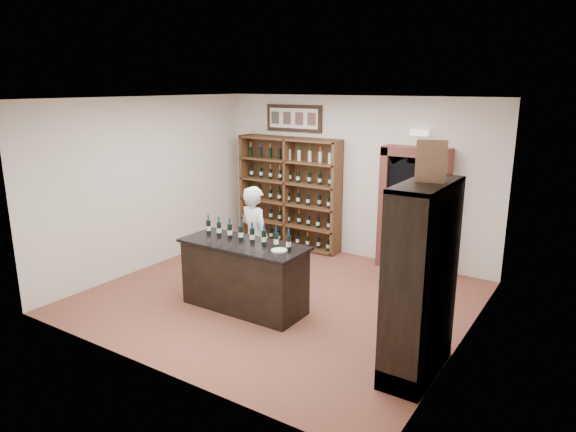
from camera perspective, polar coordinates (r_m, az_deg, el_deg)
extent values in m
plane|color=brown|center=(8.04, -1.02, -8.98)|extent=(5.50, 5.50, 0.00)
plane|color=white|center=(7.38, -1.12, 12.93)|extent=(5.50, 5.50, 0.00)
cube|color=beige|center=(9.70, 7.25, 4.26)|extent=(5.50, 0.04, 3.00)
cube|color=beige|center=(9.36, -15.18, 3.50)|extent=(0.04, 5.00, 3.00)
cube|color=beige|center=(6.49, 19.50, -1.55)|extent=(0.04, 5.00, 3.00)
cube|color=brown|center=(10.37, 0.64, 2.78)|extent=(2.20, 0.02, 2.20)
cube|color=brown|center=(10.83, -4.67, 3.24)|extent=(0.06, 0.38, 2.20)
cube|color=brown|center=(9.69, 5.41, 1.90)|extent=(0.06, 0.38, 2.20)
cube|color=brown|center=(10.22, 0.09, 2.61)|extent=(0.04, 0.38, 2.20)
cube|color=brown|center=(10.49, 0.09, -3.06)|extent=(2.18, 0.38, 0.04)
cube|color=brown|center=(10.37, 0.09, -0.83)|extent=(2.18, 0.38, 0.04)
cube|color=brown|center=(10.27, 0.09, 1.46)|extent=(2.18, 0.38, 0.03)
cube|color=brown|center=(10.18, 0.09, 3.78)|extent=(2.18, 0.38, 0.04)
cube|color=brown|center=(10.11, 0.10, 6.14)|extent=(2.18, 0.38, 0.04)
cube|color=brown|center=(10.06, 0.10, 8.53)|extent=(2.18, 0.38, 0.04)
cube|color=black|center=(10.18, 0.66, 10.81)|extent=(1.25, 0.04, 0.52)
cube|color=black|center=(9.17, 13.74, 0.53)|extent=(0.97, 0.29, 2.05)
cube|color=#A54F3F|center=(9.33, 10.73, 1.05)|extent=(0.14, 0.35, 2.15)
cube|color=#A54F3F|center=(9.00, 16.79, 0.19)|extent=(0.14, 0.35, 2.15)
cube|color=#A54F3F|center=(8.97, 14.09, 6.94)|extent=(1.15, 0.35, 0.16)
cube|color=white|center=(9.04, 14.44, 8.95)|extent=(0.30, 0.10, 0.10)
cube|color=black|center=(7.52, -4.88, -6.86)|extent=(1.80, 0.70, 0.94)
cube|color=black|center=(7.35, -4.97, -3.15)|extent=(1.88, 0.78, 0.04)
cylinder|color=black|center=(7.82, -8.82, -1.24)|extent=(0.07, 0.07, 0.21)
cylinder|color=silver|center=(7.82, -8.82, -1.35)|extent=(0.07, 0.07, 0.07)
cylinder|color=navy|center=(7.78, -8.87, -0.18)|extent=(0.03, 0.03, 0.09)
cylinder|color=black|center=(7.68, -7.68, -1.47)|extent=(0.07, 0.07, 0.21)
cylinder|color=silver|center=(7.69, -7.67, -1.58)|extent=(0.07, 0.07, 0.07)
cylinder|color=navy|center=(7.65, -7.71, -0.39)|extent=(0.03, 0.03, 0.09)
cylinder|color=black|center=(7.56, -6.49, -1.71)|extent=(0.07, 0.07, 0.21)
cylinder|color=silver|center=(7.56, -6.49, -1.82)|extent=(0.07, 0.07, 0.07)
cylinder|color=navy|center=(7.52, -6.52, -0.61)|extent=(0.03, 0.03, 0.09)
cylinder|color=black|center=(7.43, -5.26, -1.95)|extent=(0.07, 0.07, 0.21)
cylinder|color=silver|center=(7.44, -5.26, -2.06)|extent=(0.07, 0.07, 0.07)
cylinder|color=navy|center=(7.39, -5.29, -0.84)|extent=(0.03, 0.03, 0.09)
cylinder|color=black|center=(7.31, -3.99, -2.20)|extent=(0.07, 0.07, 0.21)
cylinder|color=silver|center=(7.32, -3.99, -2.32)|extent=(0.07, 0.07, 0.07)
cylinder|color=navy|center=(7.27, -4.01, -1.07)|extent=(0.03, 0.03, 0.09)
cylinder|color=black|center=(7.19, -2.68, -2.46)|extent=(0.07, 0.07, 0.21)
cylinder|color=silver|center=(7.20, -2.68, -2.58)|extent=(0.07, 0.07, 0.07)
cylinder|color=navy|center=(7.15, -2.70, -1.31)|extent=(0.03, 0.03, 0.09)
cylinder|color=black|center=(7.08, -1.33, -2.73)|extent=(0.07, 0.07, 0.21)
cylinder|color=silver|center=(7.09, -1.33, -2.84)|extent=(0.07, 0.07, 0.07)
cylinder|color=navy|center=(7.04, -1.33, -1.56)|extent=(0.03, 0.03, 0.09)
cylinder|color=black|center=(6.97, 0.07, -3.00)|extent=(0.07, 0.07, 0.21)
cylinder|color=silver|center=(6.98, 0.07, -3.12)|extent=(0.07, 0.07, 0.07)
cylinder|color=navy|center=(6.93, 0.07, -1.82)|extent=(0.03, 0.03, 0.09)
cube|color=black|center=(5.79, 16.70, -7.42)|extent=(0.02, 1.20, 2.20)
cube|color=black|center=(5.34, 12.49, -9.02)|extent=(0.48, 0.04, 2.20)
cube|color=black|center=(6.37, 16.23, -5.35)|extent=(0.48, 0.04, 2.20)
cube|color=black|center=(5.55, 15.23, 3.41)|extent=(0.48, 1.20, 0.04)
cube|color=black|center=(6.27, 13.95, -15.41)|extent=(0.48, 1.20, 0.24)
cube|color=black|center=(6.16, 14.08, -13.54)|extent=(0.48, 1.16, 0.03)
cube|color=black|center=(5.92, 14.41, -8.83)|extent=(0.48, 1.16, 0.03)
cube|color=black|center=(5.73, 14.75, -3.77)|extent=(0.48, 1.16, 0.03)
imported|color=silver|center=(8.10, -3.70, -2.51)|extent=(0.70, 0.55, 1.68)
cylinder|color=silver|center=(6.97, -0.97, -3.84)|extent=(0.22, 0.22, 0.02)
cube|color=#A47956|center=(5.56, 15.62, 5.87)|extent=(0.33, 0.19, 0.44)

